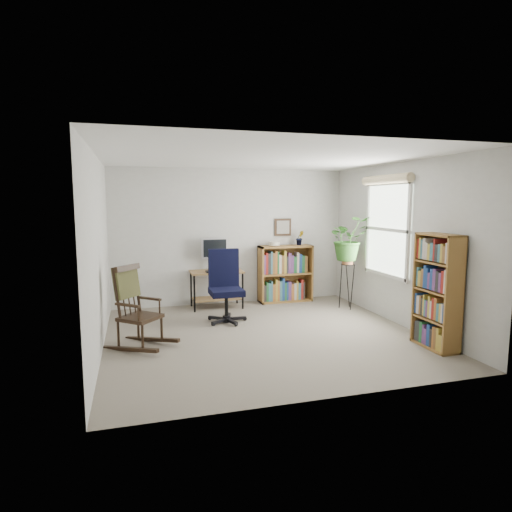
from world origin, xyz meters
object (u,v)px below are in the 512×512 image
object	(u,v)px
office_chair	(226,286)
rocking_chair	(140,306)
low_bookshelf	(285,274)
desk	(217,289)
tall_bookshelf	(437,291)

from	to	relation	value
office_chair	rocking_chair	bearing A→B (deg)	-145.89
low_bookshelf	office_chair	bearing A→B (deg)	-141.77
desk	rocking_chair	distance (m)	2.18
office_chair	low_bookshelf	bearing A→B (deg)	39.93
low_bookshelf	tall_bookshelf	bearing A→B (deg)	-71.78
office_chair	rocking_chair	xyz separation A→B (m)	(-1.28, -0.81, -0.03)
rocking_chair	low_bookshelf	bearing A→B (deg)	-12.81
low_bookshelf	tall_bookshelf	xyz separation A→B (m)	(0.95, -2.89, 0.20)
desk	tall_bookshelf	bearing A→B (deg)	-50.88
low_bookshelf	desk	bearing A→B (deg)	-174.74
desk	office_chair	bearing A→B (deg)	-91.52
desk	low_bookshelf	size ratio (longest dim) A/B	0.87
office_chair	tall_bookshelf	bearing A→B (deg)	-37.32
desk	office_chair	world-z (taller)	office_chair
desk	tall_bookshelf	world-z (taller)	tall_bookshelf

